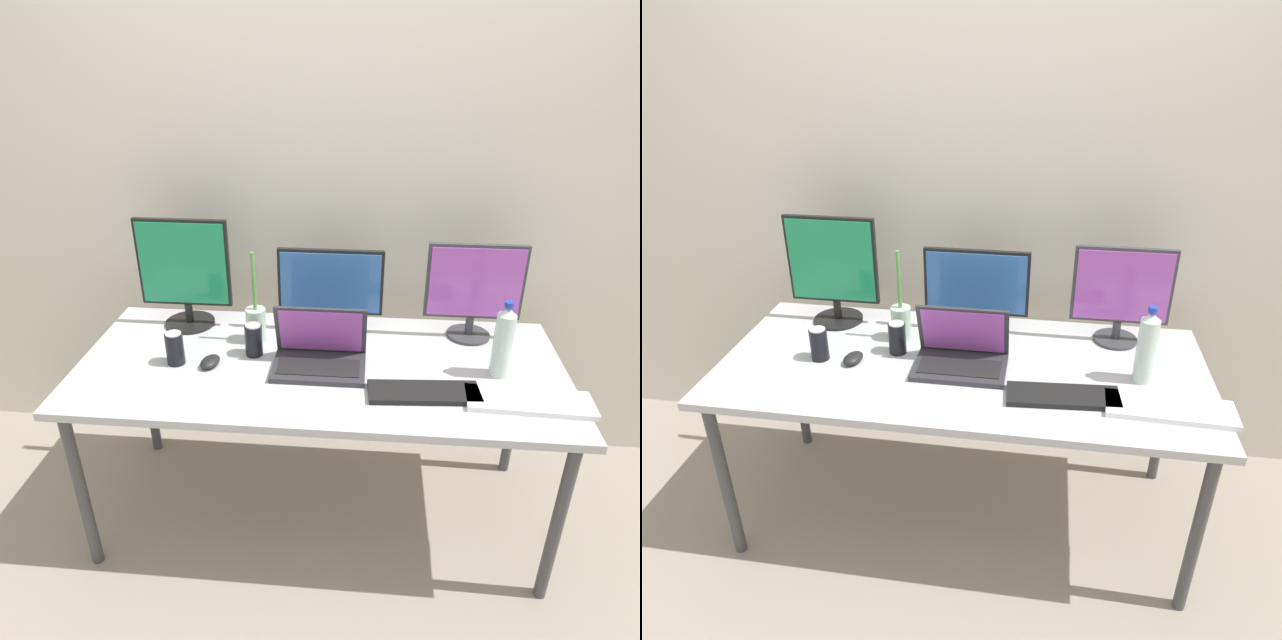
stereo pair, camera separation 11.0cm
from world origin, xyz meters
TOP-DOWN VIEW (x-y plane):
  - ground_plane at (0.00, 0.00)m, footprint 16.00×16.00m
  - wall_back at (0.00, 0.59)m, footprint 7.00×0.08m
  - work_desk at (0.00, 0.00)m, footprint 1.80×0.79m
  - monitor_left at (-0.57, 0.26)m, footprint 0.37×0.21m
  - monitor_center at (0.02, 0.27)m, footprint 0.42×0.20m
  - monitor_right at (0.58, 0.26)m, footprint 0.38×0.17m
  - laptop_silver at (-0.00, -0.02)m, footprint 0.34×0.22m
  - keyboard_main at (0.37, -0.18)m, footprint 0.39×0.15m
  - keyboard_aux at (0.71, -0.20)m, footprint 0.42×0.16m
  - mouse_by_keyboard at (-0.40, -0.06)m, footprint 0.09×0.11m
  - water_bottle at (0.64, -0.02)m, footprint 0.07×0.07m
  - soda_can_near_keyboard at (-0.53, -0.05)m, footprint 0.07×0.07m
  - soda_can_by_laptop at (-0.26, 0.04)m, footprint 0.07×0.07m
  - bamboo_vase at (-0.27, 0.15)m, footprint 0.08×0.08m

SIDE VIEW (x-z plane):
  - ground_plane at x=0.00m, z-range 0.00..0.00m
  - work_desk at x=0.00m, z-range 0.31..1.05m
  - keyboard_main at x=0.37m, z-range 0.74..0.76m
  - keyboard_aux at x=0.71m, z-range 0.74..0.76m
  - mouse_by_keyboard at x=-0.40m, z-range 0.74..0.77m
  - laptop_silver at x=0.00m, z-range 0.68..0.91m
  - soda_can_near_keyboard at x=-0.53m, z-range 0.74..0.87m
  - soda_can_by_laptop at x=-0.26m, z-range 0.74..0.87m
  - bamboo_vase at x=-0.27m, z-range 0.63..1.01m
  - water_bottle at x=0.64m, z-range 0.73..1.02m
  - monitor_center at x=0.02m, z-range 0.75..1.10m
  - monitor_right at x=0.58m, z-range 0.75..1.15m
  - monitor_left at x=-0.57m, z-range 0.75..1.20m
  - wall_back at x=0.00m, z-range 0.00..2.60m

